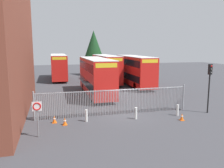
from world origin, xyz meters
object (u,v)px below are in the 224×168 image
Objects in this scene: double_decker_bus_far_back at (59,66)px; bollard_center_front at (136,113)px; double_decker_bus_behind_fence_left at (135,70)px; traffic_light_kerbside at (210,79)px; double_decker_bus_near_gate at (96,75)px; double_decker_bus_behind_fence_right at (106,68)px; traffic_cone_mid_forecourt at (182,117)px; speed_limit_sign_post at (37,111)px; traffic_cone_by_gate at (54,119)px; bollard_near_right at (178,110)px; bollard_near_left at (86,116)px; traffic_cone_near_kerb at (65,121)px.

bollard_center_front is at bearing -78.29° from double_decker_bus_far_back.
traffic_light_kerbside is (1.29, -15.05, 0.56)m from double_decker_bus_behind_fence_left.
double_decker_bus_near_gate is 1.00× the size of double_decker_bus_behind_fence_right.
traffic_cone_mid_forecourt is at bearing -67.23° from double_decker_bus_near_gate.
traffic_cone_mid_forecourt is 0.25× the size of speed_limit_sign_post.
double_decker_bus_behind_fence_left is 18.79m from traffic_cone_by_gate.
double_decker_bus_behind_fence_left reaches higher than bollard_near_right.
double_decker_bus_near_gate is 11.38m from bollard_near_right.
traffic_cone_near_kerb is (-1.67, -0.43, -0.19)m from bollard_near_left.
traffic_cone_by_gate is at bearing 68.57° from speed_limit_sign_post.
bollard_near_left and bollard_center_front have the same top height.
traffic_light_kerbside is (11.95, -24.98, 0.56)m from double_decker_bus_far_back.
bollard_near_right is (5.07, -10.01, -1.95)m from double_decker_bus_near_gate.
double_decker_bus_behind_fence_left is at bearing 36.92° from double_decker_bus_near_gate.
traffic_light_kerbside is at bearing -76.41° from double_decker_bus_behind_fence_right.
traffic_cone_by_gate is at bearing 168.90° from traffic_cone_mid_forecourt.
bollard_near_right is 1.61× the size of traffic_cone_mid_forecourt.
bollard_near_left is at bearing -87.10° from double_decker_bus_far_back.
traffic_cone_near_kerb is at bearing -43.16° from traffic_cone_by_gate.
bollard_center_front is at bearing -96.25° from double_decker_bus_behind_fence_right.
traffic_cone_mid_forecourt is at bearing 3.90° from speed_limit_sign_post.
bollard_near_left is at bearing 174.16° from bollard_center_front.
traffic_cone_by_gate is 9.96m from traffic_cone_mid_forecourt.
double_decker_bus_behind_fence_left is at bearing 82.84° from traffic_cone_mid_forecourt.
speed_limit_sign_post is at bearing -169.86° from bollard_near_right.
double_decker_bus_behind_fence_right is at bearing 128.87° from double_decker_bus_behind_fence_left.
bollard_center_front is 1.61× the size of traffic_cone_near_kerb.
speed_limit_sign_post is at bearing -114.11° from double_decker_bus_behind_fence_right.
double_decker_bus_behind_fence_right is 18.32× the size of traffic_cone_mid_forecourt.
bollard_center_front is (5.19, -25.05, -1.95)m from double_decker_bus_far_back.
double_decker_bus_near_gate is 10.29m from bollard_center_front.
double_decker_bus_behind_fence_left is at bearing 94.89° from traffic_light_kerbside.
double_decker_bus_behind_fence_right reaches higher than traffic_cone_mid_forecourt.
traffic_light_kerbside is at bearing 0.60° from bollard_center_front.
speed_limit_sign_post is at bearing -171.76° from traffic_light_kerbside.
double_decker_bus_behind_fence_right reaches higher than speed_limit_sign_post.
traffic_light_kerbside is at bearing -64.44° from double_decker_bus_far_back.
traffic_light_kerbside is at bearing -50.95° from double_decker_bus_near_gate.
double_decker_bus_behind_fence_left is 4.50× the size of speed_limit_sign_post.
bollard_near_right is (1.64, -19.27, -1.95)m from double_decker_bus_behind_fence_right.
double_decker_bus_near_gate reaches higher than traffic_light_kerbside.
bollard_near_left is 2.44m from traffic_cone_by_gate.
bollard_near_left is 1.61× the size of traffic_cone_near_kerb.
bollard_near_left is 0.40× the size of speed_limit_sign_post.
traffic_cone_mid_forecourt is at bearing -7.70° from traffic_cone_near_kerb.
double_decker_bus_behind_fence_left is at bearing 53.78° from traffic_cone_near_kerb.
double_decker_bus_near_gate is at bearing -110.31° from double_decker_bus_behind_fence_right.
double_decker_bus_behind_fence_right is 20.56m from traffic_cone_by_gate.
traffic_cone_by_gate is (-5.05, -9.35, -2.13)m from double_decker_bus_near_gate.
bollard_near_right reaches higher than traffic_cone_by_gate.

